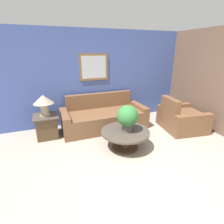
{
  "coord_description": "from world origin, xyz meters",
  "views": [
    {
      "loc": [
        -1.36,
        -2.01,
        2.08
      ],
      "look_at": [
        0.1,
        1.76,
        0.62
      ],
      "focal_mm": 28.0,
      "sensor_mm": 36.0,
      "label": 1
    }
  ],
  "objects": [
    {
      "name": "couch_main",
      "position": [
        0.06,
        2.29,
        0.29
      ],
      "size": [
        2.28,
        0.99,
        0.89
      ],
      "color": "brown",
      "rests_on": "ground_plane"
    },
    {
      "name": "wall_back",
      "position": [
        -0.0,
        2.86,
        1.31
      ],
      "size": [
        7.38,
        0.09,
        2.6
      ],
      "color": "#42569E",
      "rests_on": "ground_plane"
    },
    {
      "name": "armchair",
      "position": [
        1.99,
        1.42,
        0.29
      ],
      "size": [
        1.14,
        1.21,
        0.89
      ],
      "rotation": [
        0.0,
        0.0,
        1.43
      ],
      "color": "brown",
      "rests_on": "ground_plane"
    },
    {
      "name": "wall_right",
      "position": [
        2.72,
        1.42,
        1.3
      ],
      "size": [
        0.06,
        4.83,
        2.6
      ],
      "color": "brown",
      "rests_on": "ground_plane"
    },
    {
      "name": "potted_plant_on_table",
      "position": [
        0.17,
        1.05,
        0.74
      ],
      "size": [
        0.45,
        0.45,
        0.57
      ],
      "color": "#4C4742",
      "rests_on": "coffee_table"
    },
    {
      "name": "side_table",
      "position": [
        -1.44,
        2.23,
        0.29
      ],
      "size": [
        0.58,
        0.58,
        0.57
      ],
      "color": "#4C3823",
      "rests_on": "ground_plane"
    },
    {
      "name": "table_lamp",
      "position": [
        -1.44,
        2.23,
        0.93
      ],
      "size": [
        0.47,
        0.47,
        0.51
      ],
      "color": "tan",
      "rests_on": "side_table"
    },
    {
      "name": "coffee_table",
      "position": [
        0.14,
        1.06,
        0.3
      ],
      "size": [
        1.05,
        1.05,
        0.42
      ],
      "color": "#4C3823",
      "rests_on": "ground_plane"
    },
    {
      "name": "ground_plane",
      "position": [
        0.0,
        0.0,
        0.0
      ],
      "size": [
        20.0,
        20.0,
        0.0
      ],
      "primitive_type": "plane",
      "color": "gray"
    }
  ]
}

